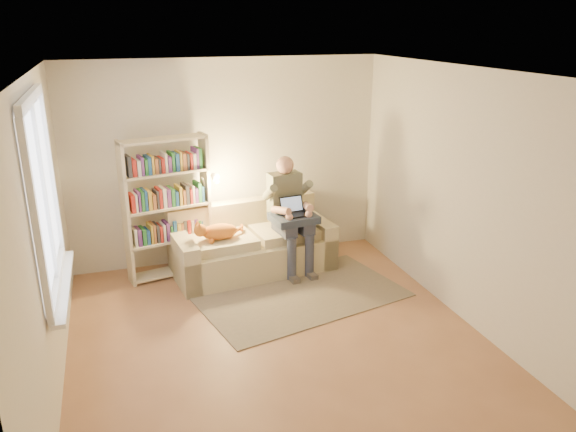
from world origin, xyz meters
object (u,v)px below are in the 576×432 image
object	(u,v)px
person	(289,208)
cat	(217,231)
bookshelf	(167,201)
laptop	(293,210)
sofa	(252,247)

from	to	relation	value
person	cat	xyz separation A→B (m)	(-0.92, -0.08, -0.17)
cat	bookshelf	xyz separation A→B (m)	(-0.53, 0.34, 0.33)
person	laptop	size ratio (longest dim) A/B	4.38
person	sofa	bearing A→B (deg)	161.40
laptop	bookshelf	size ratio (longest dim) A/B	0.19
cat	bookshelf	size ratio (longest dim) A/B	0.37
sofa	cat	bearing A→B (deg)	-165.22
laptop	person	bearing A→B (deg)	89.78
bookshelf	cat	bearing A→B (deg)	-44.46
cat	laptop	world-z (taller)	laptop
sofa	laptop	bearing A→B (deg)	-31.99
sofa	person	size ratio (longest dim) A/B	1.43
cat	person	bearing A→B (deg)	-1.57
sofa	person	bearing A→B (deg)	-18.60
sofa	person	xyz separation A→B (m)	(0.46, -0.10, 0.50)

